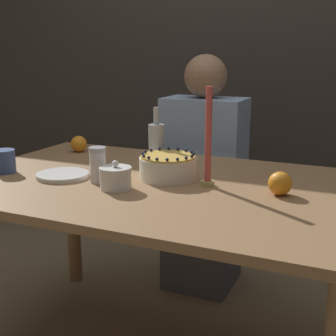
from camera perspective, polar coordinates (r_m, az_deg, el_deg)
wall_behind at (r=2.98m, az=10.62°, el=15.53°), size 8.00×0.05×2.60m
dining_table at (r=1.75m, az=-1.55°, el=-4.95°), size 1.50×0.98×0.75m
cake at (r=1.75m, az=-0.00°, el=0.13°), size 0.22×0.22×0.10m
sugar_bowl at (r=1.62m, az=-6.41°, el=-1.19°), size 0.11×0.11×0.10m
sugar_shaker at (r=1.71m, az=-8.55°, el=0.42°), size 0.06×0.06×0.13m
plate_stack at (r=1.82m, az=-12.72°, el=-0.85°), size 0.20×0.20×0.02m
candle at (r=1.63m, az=4.92°, el=2.81°), size 0.05×0.05×0.35m
bottle at (r=1.90m, az=-1.42°, el=2.82°), size 0.06×0.06×0.25m
cup at (r=1.94m, az=-19.34°, el=0.78°), size 0.09×0.09×0.09m
orange_fruit_0 at (r=1.59m, az=13.50°, el=-1.84°), size 0.08×0.08×0.08m
orange_fruit_1 at (r=2.25m, az=-10.83°, el=2.91°), size 0.08×0.08×0.08m
person_man_blue_shirt at (r=2.41m, az=4.33°, el=-2.58°), size 0.40×0.34×1.20m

